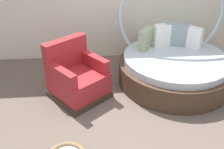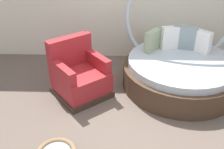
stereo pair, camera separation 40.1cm
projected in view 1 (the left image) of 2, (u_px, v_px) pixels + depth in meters
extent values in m
cube|color=#66564C|center=(139.00, 116.00, 4.05)|extent=(8.00, 8.00, 0.02)
cylinder|color=#473323|center=(174.00, 72.00, 4.79)|extent=(1.98, 1.98, 0.40)
cylinder|color=#B2BCC6|center=(176.00, 59.00, 4.66)|extent=(1.82, 1.82, 0.12)
torus|color=#B2BCC6|center=(171.00, 15.00, 4.81)|extent=(1.96, 0.08, 1.96)
cube|color=white|center=(191.00, 37.00, 4.85)|extent=(0.36, 0.36, 0.39)
cube|color=gray|center=(176.00, 35.00, 4.91)|extent=(0.44, 0.21, 0.42)
cube|color=white|center=(165.00, 35.00, 4.90)|extent=(0.43, 0.21, 0.42)
cube|color=#93A37F|center=(146.00, 39.00, 4.80)|extent=(0.32, 0.37, 0.38)
cube|color=#38281E|center=(80.00, 94.00, 4.46)|extent=(1.12, 1.12, 0.10)
cube|color=#A32328|center=(79.00, 83.00, 4.34)|extent=(1.07, 1.07, 0.34)
cube|color=#A32328|center=(65.00, 53.00, 4.32)|extent=(0.69, 0.60, 0.50)
cube|color=#A32328|center=(61.00, 75.00, 4.01)|extent=(0.52, 0.61, 0.22)
cube|color=#A32328|center=(93.00, 61.00, 4.39)|extent=(0.52, 0.61, 0.22)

